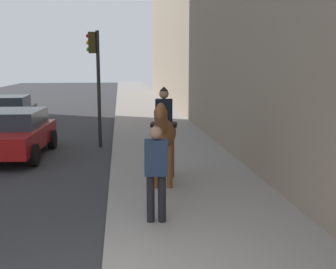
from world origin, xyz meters
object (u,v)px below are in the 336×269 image
object	(u,v)px
car_far_lane	(10,111)
traffic_light_near_curb	(96,70)
mounted_horse_near	(164,131)
car_near_lane	(13,133)
pedestrian_greeting	(156,168)

from	to	relation	value
car_far_lane	traffic_light_near_curb	size ratio (longest dim) A/B	1.02
mounted_horse_near	car_near_lane	world-z (taller)	mounted_horse_near
car_far_lane	traffic_light_near_curb	xyz separation A→B (m)	(-5.05, -4.19, 1.90)
car_far_lane	car_near_lane	bearing A→B (deg)	-167.53
mounted_horse_near	car_near_lane	size ratio (longest dim) A/B	0.54
mounted_horse_near	traffic_light_near_curb	size ratio (longest dim) A/B	0.57
mounted_horse_near	traffic_light_near_curb	distance (m)	5.52
pedestrian_greeting	car_far_lane	xyz separation A→B (m)	(12.48, 5.59, -0.34)
mounted_horse_near	pedestrian_greeting	world-z (taller)	mounted_horse_near
car_near_lane	pedestrian_greeting	bearing A→B (deg)	35.11
pedestrian_greeting	car_near_lane	distance (m)	7.35
pedestrian_greeting	traffic_light_near_curb	bearing A→B (deg)	15.31
car_near_lane	traffic_light_near_curb	bearing A→B (deg)	118.74
pedestrian_greeting	car_far_lane	size ratio (longest dim) A/B	0.42
pedestrian_greeting	car_near_lane	world-z (taller)	pedestrian_greeting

